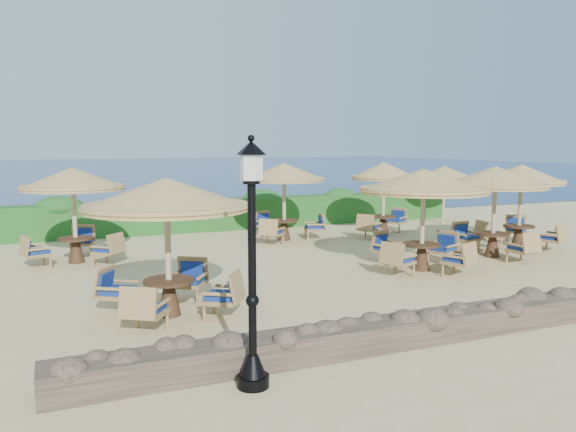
{
  "coord_description": "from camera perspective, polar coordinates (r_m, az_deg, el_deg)",
  "views": [
    {
      "loc": [
        -7.18,
        -13.67,
        3.25
      ],
      "look_at": [
        -1.17,
        0.58,
        1.3
      ],
      "focal_mm": 35.0,
      "sensor_mm": 36.0,
      "label": 1
    }
  ],
  "objects": [
    {
      "name": "cafe_set_3",
      "position": [
        16.53,
        -20.97,
        2.07
      ],
      "size": [
        2.84,
        2.84,
        2.65
      ],
      "color": "tan",
      "rests_on": "ground"
    },
    {
      "name": "cafe_set_6",
      "position": [
        19.31,
        22.57,
        2.55
      ],
      "size": [
        2.77,
        2.77,
        2.65
      ],
      "color": "tan",
      "rests_on": "ground"
    },
    {
      "name": "cafe_set_1",
      "position": [
        14.91,
        13.58,
        1.95
      ],
      "size": [
        3.34,
        3.34,
        2.65
      ],
      "color": "tan",
      "rests_on": "ground"
    },
    {
      "name": "cafe_set_0",
      "position": [
        10.79,
        -12.19,
        -0.15
      ],
      "size": [
        3.14,
        3.14,
        2.65
      ],
      "color": "tan",
      "rests_on": "ground"
    },
    {
      "name": "hedge",
      "position": [
        22.23,
        -3.84,
        0.32
      ],
      "size": [
        18.0,
        0.9,
        1.2
      ],
      "primitive_type": "cube",
      "color": "#184B18",
      "rests_on": "ground"
    },
    {
      "name": "sea",
      "position": [
        84.04,
        -18.0,
        4.62
      ],
      "size": [
        160.0,
        160.0,
        0.0
      ],
      "primitive_type": "plane",
      "color": "navy",
      "rests_on": "ground"
    },
    {
      "name": "lamp_post",
      "position": [
        7.47,
        -3.66,
        -5.97
      ],
      "size": [
        0.44,
        0.44,
        3.31
      ],
      "color": "black",
      "rests_on": "ground"
    },
    {
      "name": "extra_parasol",
      "position": [
        24.12,
        15.62,
        4.35
      ],
      "size": [
        2.3,
        2.3,
        2.41
      ],
      "color": "tan",
      "rests_on": "ground"
    },
    {
      "name": "cafe_set_4",
      "position": [
        19.19,
        -0.39,
        3.19
      ],
      "size": [
        2.84,
        2.84,
        2.65
      ],
      "color": "tan",
      "rests_on": "ground"
    },
    {
      "name": "ground",
      "position": [
        15.78,
        4.77,
        -4.73
      ],
      "size": [
        120.0,
        120.0,
        0.0
      ],
      "primitive_type": "plane",
      "color": "#D1BE84",
      "rests_on": "ground"
    },
    {
      "name": "stone_wall",
      "position": [
        10.8,
        20.43,
        -9.58
      ],
      "size": [
        15.0,
        0.65,
        0.44
      ],
      "primitive_type": "cube",
      "color": "brown",
      "rests_on": "ground"
    },
    {
      "name": "cafe_set_5",
      "position": [
        20.55,
        9.7,
        3.35
      ],
      "size": [
        2.77,
        2.37,
        2.65
      ],
      "color": "tan",
      "rests_on": "ground"
    },
    {
      "name": "cafe_set_2",
      "position": [
        17.31,
        20.29,
        2.74
      ],
      "size": [
        2.98,
        2.98,
        2.65
      ],
      "color": "tan",
      "rests_on": "ground"
    }
  ]
}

